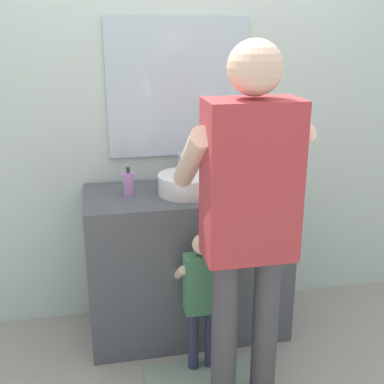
% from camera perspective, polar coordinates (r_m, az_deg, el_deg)
% --- Properties ---
extents(ground_plane, '(14.00, 14.00, 0.00)m').
position_cam_1_polar(ground_plane, '(3.00, 0.60, -18.21)').
color(ground_plane, '#9E998E').
extents(back_wall, '(4.40, 0.10, 2.70)m').
position_cam_1_polar(back_wall, '(3.04, -1.78, 10.15)').
color(back_wall, silver).
rests_on(back_wall, ground).
extents(vanity_cabinet, '(1.16, 0.54, 0.89)m').
position_cam_1_polar(vanity_cabinet, '(3.02, -0.57, -8.04)').
color(vanity_cabinet, '#4C5156').
rests_on(vanity_cabinet, ground).
extents(sink_basin, '(0.33, 0.33, 0.11)m').
position_cam_1_polar(sink_basin, '(2.81, -0.53, 0.97)').
color(sink_basin, white).
rests_on(sink_basin, vanity_cabinet).
extents(faucet, '(0.18, 0.14, 0.18)m').
position_cam_1_polar(faucet, '(2.99, -1.27, 2.58)').
color(faucet, '#B7BABF').
rests_on(faucet, vanity_cabinet).
extents(toothbrush_cup, '(0.07, 0.07, 0.21)m').
position_cam_1_polar(toothbrush_cup, '(2.90, 5.45, 1.43)').
color(toothbrush_cup, '#4C8EB2').
rests_on(toothbrush_cup, vanity_cabinet).
extents(soap_bottle, '(0.06, 0.06, 0.17)m').
position_cam_1_polar(soap_bottle, '(2.79, -7.25, 0.91)').
color(soap_bottle, '#B27FC6').
rests_on(soap_bottle, vanity_cabinet).
extents(bath_mat, '(0.64, 0.40, 0.02)m').
position_cam_1_polar(bath_mat, '(2.80, 1.74, -21.05)').
color(bath_mat, gray).
rests_on(bath_mat, ground).
extents(child_toddler, '(0.25, 0.25, 0.80)m').
position_cam_1_polar(child_toddler, '(2.65, 1.10, -11.24)').
color(child_toddler, '#2D334C').
rests_on(child_toddler, ground).
extents(adult_parent, '(0.54, 0.57, 1.75)m').
position_cam_1_polar(adult_parent, '(2.21, 6.46, -1.35)').
color(adult_parent, '#47474C').
rests_on(adult_parent, ground).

